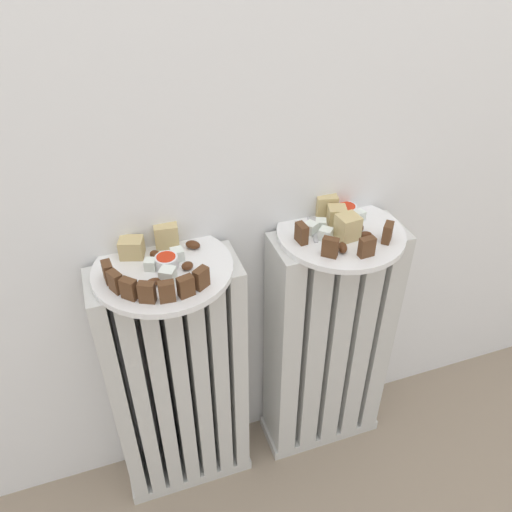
{
  "coord_description": "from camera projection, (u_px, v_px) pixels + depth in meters",
  "views": [
    {
      "loc": [
        -0.27,
        -0.5,
        1.24
      ],
      "look_at": [
        0.0,
        0.28,
        0.64
      ],
      "focal_mm": 36.17,
      "sensor_mm": 36.0,
      "label": 1
    }
  ],
  "objects": [
    {
      "name": "turkish_delight_left_0",
      "position": [
        168.0,
        275.0,
        0.92
      ],
      "size": [
        0.04,
        0.04,
        0.03
      ],
      "primitive_type": "cube",
      "rotation": [
        0.0,
        0.0,
        1.03
      ],
      "color": "white",
      "rests_on": "plate_left"
    },
    {
      "name": "dark_cake_slice_left_0",
      "position": [
        108.0,
        272.0,
        0.91
      ],
      "size": [
        0.02,
        0.03,
        0.04
      ],
      "primitive_type": "cube",
      "rotation": [
        0.0,
        0.0,
        -1.46
      ],
      "color": "#56351E",
      "rests_on": "plate_left"
    },
    {
      "name": "dark_cake_slice_right_0",
      "position": [
        302.0,
        233.0,
        1.01
      ],
      "size": [
        0.02,
        0.03,
        0.04
      ],
      "primitive_type": "cube",
      "rotation": [
        0.0,
        0.0,
        -1.47
      ],
      "color": "#56351E",
      "rests_on": "plate_right"
    },
    {
      "name": "dark_cake_slice_left_2",
      "position": [
        129.0,
        289.0,
        0.87
      ],
      "size": [
        0.03,
        0.03,
        0.04
      ],
      "primitive_type": "cube",
      "rotation": [
        0.0,
        0.0,
        -0.78
      ],
      "color": "#56351E",
      "rests_on": "plate_left"
    },
    {
      "name": "radiator_left",
      "position": [
        179.0,
        386.0,
        1.16
      ],
      "size": [
        0.3,
        0.12,
        0.64
      ],
      "color": "silver",
      "rests_on": "ground_plane"
    },
    {
      "name": "medjool_date_left_0",
      "position": [
        193.0,
        245.0,
        1.0
      ],
      "size": [
        0.04,
        0.03,
        0.02
      ],
      "primitive_type": "ellipsoid",
      "rotation": [
        0.0,
        0.0,
        2.5
      ],
      "color": "#4C2814",
      "rests_on": "plate_left"
    },
    {
      "name": "turkish_delight_left_1",
      "position": [
        177.0,
        254.0,
        0.97
      ],
      "size": [
        0.02,
        0.02,
        0.02
      ],
      "primitive_type": "cube",
      "rotation": [
        0.0,
        0.0,
        0.04
      ],
      "color": "white",
      "rests_on": "plate_left"
    },
    {
      "name": "medjool_date_left_2",
      "position": [
        156.0,
        255.0,
        0.97
      ],
      "size": [
        0.03,
        0.03,
        0.02
      ],
      "primitive_type": "ellipsoid",
      "rotation": [
        0.0,
        0.0,
        2.09
      ],
      "color": "#4C2814",
      "rests_on": "plate_left"
    },
    {
      "name": "plate_right",
      "position": [
        341.0,
        233.0,
        1.06
      ],
      "size": [
        0.26,
        0.26,
        0.01
      ],
      "primitive_type": "cylinder",
      "color": "white",
      "rests_on": "radiator_right"
    },
    {
      "name": "medjool_date_right_1",
      "position": [
        360.0,
        228.0,
        1.05
      ],
      "size": [
        0.03,
        0.03,
        0.01
      ],
      "primitive_type": "ellipsoid",
      "rotation": [
        0.0,
        0.0,
        0.99
      ],
      "color": "#4C2814",
      "rests_on": "plate_right"
    },
    {
      "name": "turkish_delight_left_2",
      "position": [
        151.0,
        264.0,
        0.95
      ],
      "size": [
        0.03,
        0.03,
        0.02
      ],
      "primitive_type": "cube",
      "rotation": [
        0.0,
        0.0,
        1.2
      ],
      "color": "white",
      "rests_on": "plate_left"
    },
    {
      "name": "dark_cake_slice_left_6",
      "position": [
        201.0,
        278.0,
        0.9
      ],
      "size": [
        0.03,
        0.03,
        0.04
      ],
      "primitive_type": "cube",
      "rotation": [
        0.0,
        0.0,
        0.59
      ],
      "color": "#56351E",
      "rests_on": "plate_left"
    },
    {
      "name": "marble_cake_slice_right_2",
      "position": [
        326.0,
        204.0,
        1.09
      ],
      "size": [
        0.05,
        0.05,
        0.05
      ],
      "primitive_type": "cube",
      "rotation": [
        0.0,
        0.0,
        -0.21
      ],
      "color": "tan",
      "rests_on": "plate_right"
    },
    {
      "name": "plate_left",
      "position": [
        163.0,
        269.0,
        0.96
      ],
      "size": [
        0.26,
        0.26,
        0.01
      ],
      "primitive_type": "cylinder",
      "color": "white",
      "rests_on": "radiator_left"
    },
    {
      "name": "marble_cake_slice_left_0",
      "position": [
        166.0,
        235.0,
        1.0
      ],
      "size": [
        0.05,
        0.04,
        0.05
      ],
      "primitive_type": "cube",
      "rotation": [
        0.0,
        0.0,
        -0.11
      ],
      "color": "tan",
      "rests_on": "plate_left"
    },
    {
      "name": "medjool_date_left_1",
      "position": [
        187.0,
        266.0,
        0.95
      ],
      "size": [
        0.03,
        0.03,
        0.01
      ],
      "primitive_type": "ellipsoid",
      "rotation": [
        0.0,
        0.0,
        0.45
      ],
      "color": "#4C2814",
      "rests_on": "plate_left"
    },
    {
      "name": "marble_cake_slice_right_0",
      "position": [
        348.0,
        227.0,
        1.02
      ],
      "size": [
        0.05,
        0.04,
        0.05
      ],
      "primitive_type": "cube",
      "rotation": [
        0.0,
        0.0,
        0.11
      ],
      "color": "tan",
      "rests_on": "plate_right"
    },
    {
      "name": "medjool_date_left_3",
      "position": [
        154.0,
        282.0,
        0.91
      ],
      "size": [
        0.03,
        0.02,
        0.01
      ],
      "primitive_type": "ellipsoid",
      "rotation": [
        0.0,
        0.0,
        0.04
      ],
      "color": "#4C2814",
      "rests_on": "plate_left"
    },
    {
      "name": "dark_cake_slice_left_3",
      "position": [
        147.0,
        292.0,
        0.87
      ],
      "size": [
        0.03,
        0.03,
        0.04
      ],
      "primitive_type": "cube",
      "rotation": [
        0.0,
        0.0,
        -0.44
      ],
      "color": "#56351E",
      "rests_on": "plate_left"
    },
    {
      "name": "dark_cake_slice_left_5",
      "position": [
        186.0,
        286.0,
        0.88
      ],
      "size": [
        0.03,
        0.02,
        0.04
      ],
      "primitive_type": "cube",
      "rotation": [
        0.0,
        0.0,
        0.25
      ],
      "color": "#56351E",
      "rests_on": "plate_left"
    },
    {
      "name": "dark_cake_slice_right_2",
      "position": [
        367.0,
        247.0,
        0.97
      ],
      "size": [
        0.03,
        0.02,
        0.04
      ],
      "primitive_type": "cube",
      "rotation": [
        0.0,
        0.0,
        0.07
      ],
      "color": "#56351E",
      "rests_on": "plate_right"
    },
    {
      "name": "dark_cake_slice_left_1",
      "position": [
        115.0,
        282.0,
        0.89
      ],
      "size": [
        0.03,
        0.03,
        0.04
      ],
      "primitive_type": "cube",
      "rotation": [
        0.0,
        0.0,
        -1.12
      ],
      "color": "#56351E",
      "rests_on": "plate_left"
    },
    {
      "name": "marble_cake_slice_left_1",
      "position": [
        132.0,
        248.0,
        0.97
      ],
      "size": [
        0.05,
        0.05,
        0.04
      ],
      "primitive_type": "cube",
      "rotation": [
        0.0,
        0.0,
        -0.3
      ],
      "color": "tan",
      "rests_on": "plate_left"
    },
    {
      "name": "jam_bowl_right",
      "position": [
        347.0,
        210.0,
        1.1
      ],
      "size": [
        0.04,
        0.04,
        0.02
      ],
      "color": "white",
      "rests_on": "plate_right"
    },
    {
      "name": "medjool_date_right_0",
      "position": [
        343.0,
        248.0,
        0.99
      ],
      "size": [
        0.03,
        0.03,
        0.02
      ],
      "primitive_type": "ellipsoid",
      "rotation": [
        0.0,
        0.0,
        1.27
      ],
      "color": "#4C2814",
      "rests_on": "plate_right"
    },
    {
      "name": "dark_cake_slice_right_3",
      "position": [
        388.0,
        233.0,
        1.01
      ],
      "size": [
        0.03,
        0.03,
        0.04
      ],
      "primitive_type": "cube",
      "rotation": [
        0.0,
        0.0,
        0.83
      ],
      "color": "#56351E",
      "rests_on": "plate_right"
    },
    {
      "name": "jam_bowl_left",
      "position": [
        167.0,
        261.0,
        0.95
      ],
      "size": [
        0.04,
        0.04,
        0.02
      ],
      "color": "white",
      "rests_on": "plate_left"
    },
    {
      "name": "turkish_delight_right_3",
      "position": [
        311.0,
        228.0,
        1.04
      ],
      "size": [
        0.03,
        0.03,
        0.02
      ],
      "primitive_type": "cube",
      "rotation": [
        0.0,
        0.0,
        0.53
      ],
      "color": "white",
      "rests_on": "plate_right"
    },
    {
      "name": "turkish_delight_right_1",
      "position": [
        359.0,
        215.0,
        1.08
      ],
      "size": [
        0.02,
        0.02,
        0.02
      ],
      "primitive_type": "cube",
      "rotation": [
        0.0,
        0.0,
        0.18
      ],
      "color": "white",
      "rests_on": "plate_right"
    },
    {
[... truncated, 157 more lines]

